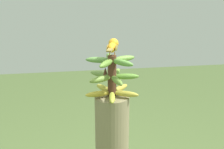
# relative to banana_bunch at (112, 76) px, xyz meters

# --- Properties ---
(banana_bunch) EXTENTS (0.32, 0.32, 0.25)m
(banana_bunch) POSITION_rel_banana_bunch_xyz_m (0.00, 0.00, 0.00)
(banana_bunch) COLOR #4C2D1E
(banana_bunch) RESTS_ON banana_tree
(perched_bird) EXTENTS (0.22, 0.10, 0.09)m
(perched_bird) POSITION_rel_banana_bunch_xyz_m (0.02, -0.01, 0.18)
(perched_bird) COLOR #C68933
(perched_bird) RESTS_ON banana_bunch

